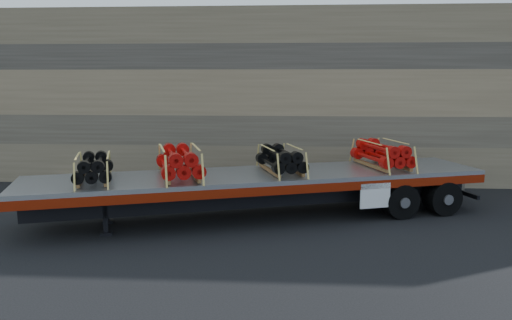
{
  "coord_description": "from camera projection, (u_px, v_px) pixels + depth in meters",
  "views": [
    {
      "loc": [
        0.91,
        -14.59,
        4.29
      ],
      "look_at": [
        -0.11,
        0.99,
        1.7
      ],
      "focal_mm": 35.0,
      "sensor_mm": 36.0,
      "label": 1
    }
  ],
  "objects": [
    {
      "name": "trailer",
      "position": [
        259.0,
        195.0,
        15.35
      ],
      "size": [
        14.16,
        6.97,
        1.4
      ],
      "primitive_type": null,
      "rotation": [
        0.0,
        0.0,
        0.32
      ],
      "color": "#9FA1A6",
      "rests_on": "ground"
    },
    {
      "name": "bundle_midfront",
      "position": [
        180.0,
        163.0,
        14.57
      ],
      "size": [
        1.89,
        2.65,
        0.85
      ],
      "primitive_type": null,
      "rotation": [
        0.0,
        0.0,
        0.32
      ],
      "color": "#BC0D0A",
      "rests_on": "trailer"
    },
    {
      "name": "bundle_front",
      "position": [
        94.0,
        169.0,
        13.98
      ],
      "size": [
        1.59,
        2.23,
        0.71
      ],
      "primitive_type": null,
      "rotation": [
        0.0,
        0.0,
        0.32
      ],
      "color": "black",
      "rests_on": "trailer"
    },
    {
      "name": "rock_wall",
      "position": [
        267.0,
        97.0,
        20.95
      ],
      "size": [
        44.0,
        3.0,
        7.0
      ],
      "primitive_type": "cube",
      "color": "#7A6B54",
      "rests_on": "ground"
    },
    {
      "name": "bundle_midrear",
      "position": [
        281.0,
        160.0,
        15.34
      ],
      "size": [
        1.67,
        2.34,
        0.75
      ],
      "primitive_type": null,
      "rotation": [
        0.0,
        0.0,
        0.32
      ],
      "color": "black",
      "rests_on": "trailer"
    },
    {
      "name": "bundle_rear",
      "position": [
        382.0,
        155.0,
        16.19
      ],
      "size": [
        1.81,
        2.53,
        0.81
      ],
      "primitive_type": null,
      "rotation": [
        0.0,
        0.0,
        0.32
      ],
      "color": "#BC0D0A",
      "rests_on": "trailer"
    },
    {
      "name": "ground",
      "position": [
        258.0,
        221.0,
        15.13
      ],
      "size": [
        120.0,
        120.0,
        0.0
      ],
      "primitive_type": "plane",
      "color": "black",
      "rests_on": "ground"
    }
  ]
}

